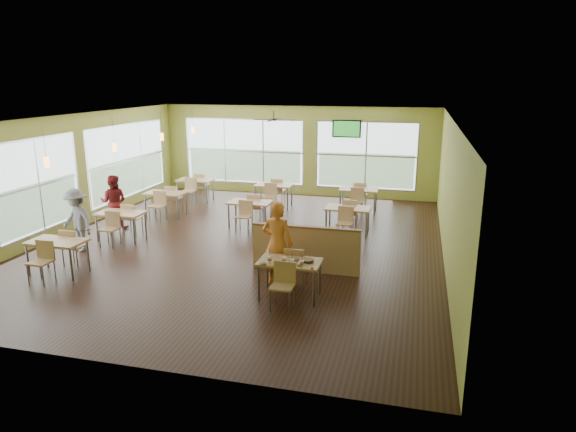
% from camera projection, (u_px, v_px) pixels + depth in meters
% --- Properties ---
extents(room, '(12.00, 12.04, 3.20)m').
position_uv_depth(room, '(242.00, 183.00, 12.89)').
color(room, black).
rests_on(room, ground).
extents(window_bays, '(9.24, 10.24, 2.38)m').
position_uv_depth(window_bays, '(195.00, 164.00, 16.43)').
color(window_bays, white).
rests_on(window_bays, room).
extents(main_table, '(1.22, 1.52, 0.87)m').
position_uv_depth(main_table, '(290.00, 267.00, 9.86)').
color(main_table, tan).
rests_on(main_table, floor).
extents(half_wall_divider, '(2.40, 0.14, 1.04)m').
position_uv_depth(half_wall_divider, '(306.00, 249.00, 11.24)').
color(half_wall_divider, tan).
rests_on(half_wall_divider, floor).
extents(dining_tables, '(6.92, 8.72, 0.87)m').
position_uv_depth(dining_tables, '(228.00, 202.00, 15.00)').
color(dining_tables, tan).
rests_on(dining_tables, floor).
extents(pendant_lights, '(0.11, 7.31, 0.86)m').
position_uv_depth(pendant_lights, '(139.00, 142.00, 14.06)').
color(pendant_lights, '#2D2119').
rests_on(pendant_lights, ceiling).
extents(ceiling_fan, '(1.25, 1.25, 0.29)m').
position_uv_depth(ceiling_fan, '(274.00, 120.00, 15.35)').
color(ceiling_fan, '#2D2119').
rests_on(ceiling_fan, ceiling).
extents(tv_backwall, '(1.00, 0.07, 0.60)m').
position_uv_depth(tv_backwall, '(347.00, 129.00, 17.76)').
color(tv_backwall, black).
rests_on(tv_backwall, wall_back).
extents(man_plaid, '(0.68, 0.47, 1.78)m').
position_uv_depth(man_plaid, '(277.00, 244.00, 10.41)').
color(man_plaid, '#F6511B').
rests_on(man_plaid, floor).
extents(patron_maroon, '(0.88, 0.77, 1.54)m').
position_uv_depth(patron_maroon, '(114.00, 202.00, 14.44)').
color(patron_maroon, maroon).
rests_on(patron_maroon, floor).
extents(patron_grey, '(1.16, 0.90, 1.58)m').
position_uv_depth(patron_grey, '(77.00, 220.00, 12.54)').
color(patron_grey, slate).
rests_on(patron_grey, floor).
extents(cup_blue, '(0.09, 0.09, 0.34)m').
position_uv_depth(cup_blue, '(269.00, 259.00, 9.73)').
color(cup_blue, white).
rests_on(cup_blue, main_table).
extents(cup_yellow, '(0.09, 0.09, 0.32)m').
position_uv_depth(cup_yellow, '(284.00, 260.00, 9.71)').
color(cup_yellow, white).
rests_on(cup_yellow, main_table).
extents(cup_red_near, '(0.09, 0.09, 0.31)m').
position_uv_depth(cup_red_near, '(292.00, 262.00, 9.59)').
color(cup_red_near, white).
rests_on(cup_red_near, main_table).
extents(cup_red_far, '(0.08, 0.08, 0.30)m').
position_uv_depth(cup_red_far, '(302.00, 263.00, 9.54)').
color(cup_red_far, white).
rests_on(cup_red_far, main_table).
extents(food_basket, '(0.24, 0.24, 0.05)m').
position_uv_depth(food_basket, '(308.00, 260.00, 9.77)').
color(food_basket, black).
rests_on(food_basket, main_table).
extents(ketchup_cup, '(0.06, 0.06, 0.02)m').
position_uv_depth(ketchup_cup, '(312.00, 268.00, 9.42)').
color(ketchup_cup, '#A71710').
rests_on(ketchup_cup, main_table).
extents(wrapper_left, '(0.17, 0.15, 0.04)m').
position_uv_depth(wrapper_left, '(263.00, 263.00, 9.65)').
color(wrapper_left, olive).
rests_on(wrapper_left, main_table).
extents(wrapper_mid, '(0.24, 0.22, 0.05)m').
position_uv_depth(wrapper_mid, '(294.00, 259.00, 9.87)').
color(wrapper_mid, olive).
rests_on(wrapper_mid, main_table).
extents(wrapper_right, '(0.13, 0.12, 0.03)m').
position_uv_depth(wrapper_right, '(300.00, 265.00, 9.57)').
color(wrapper_right, olive).
rests_on(wrapper_right, main_table).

